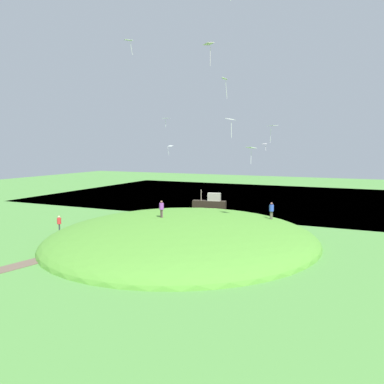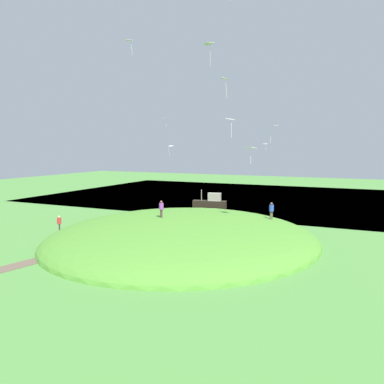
{
  "view_description": "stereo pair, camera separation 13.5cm",
  "coord_description": "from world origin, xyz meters",
  "px_view_note": "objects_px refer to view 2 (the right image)",
  "views": [
    {
      "loc": [
        44.48,
        17.65,
        9.33
      ],
      "look_at": [
        5.51,
        -0.22,
        4.35
      ],
      "focal_mm": 36.0,
      "sensor_mm": 36.0,
      "label": 1
    },
    {
      "loc": [
        44.42,
        17.78,
        9.33
      ],
      "look_at": [
        5.51,
        -0.22,
        4.35
      ],
      "focal_mm": 36.0,
      "sensor_mm": 36.0,
      "label": 2
    }
  ],
  "objects_px": {
    "kite_0": "(273,126)",
    "kite_4": "(167,119)",
    "kite_7": "(170,147)",
    "mooring_post": "(225,214)",
    "boat_on_lake": "(210,203)",
    "kite_3": "(225,80)",
    "kite_5": "(265,144)",
    "person_on_hilltop": "(271,209)",
    "kite_9": "(129,41)",
    "kite_6": "(251,148)",
    "person_watching_kites": "(59,222)",
    "kite_1": "(209,45)",
    "kite_2": "(230,120)",
    "person_with_child": "(161,207)"
  },
  "relations": [
    {
      "from": "person_watching_kites",
      "to": "kite_4",
      "type": "height_order",
      "value": "kite_4"
    },
    {
      "from": "person_watching_kites",
      "to": "kite_0",
      "type": "relative_size",
      "value": 0.79
    },
    {
      "from": "kite_5",
      "to": "person_watching_kites",
      "type": "bearing_deg",
      "value": -41.17
    },
    {
      "from": "person_on_hilltop",
      "to": "kite_9",
      "type": "relative_size",
      "value": 1.02
    },
    {
      "from": "kite_0",
      "to": "kite_9",
      "type": "height_order",
      "value": "kite_9"
    },
    {
      "from": "kite_0",
      "to": "kite_4",
      "type": "xyz_separation_m",
      "value": [
        -5.18,
        -17.27,
        1.8
      ]
    },
    {
      "from": "boat_on_lake",
      "to": "kite_7",
      "type": "relative_size",
      "value": 3.24
    },
    {
      "from": "kite_0",
      "to": "mooring_post",
      "type": "bearing_deg",
      "value": -95.48
    },
    {
      "from": "person_with_child",
      "to": "kite_7",
      "type": "xyz_separation_m",
      "value": [
        -20.47,
        -9.82,
        5.95
      ]
    },
    {
      "from": "kite_1",
      "to": "kite_2",
      "type": "height_order",
      "value": "kite_1"
    },
    {
      "from": "person_with_child",
      "to": "kite_0",
      "type": "xyz_separation_m",
      "value": [
        -13.79,
        7.63,
        8.34
      ]
    },
    {
      "from": "kite_2",
      "to": "kite_1",
      "type": "bearing_deg",
      "value": -10.35
    },
    {
      "from": "kite_1",
      "to": "kite_5",
      "type": "height_order",
      "value": "kite_1"
    },
    {
      "from": "kite_7",
      "to": "mooring_post",
      "type": "bearing_deg",
      "value": 61.63
    },
    {
      "from": "kite_4",
      "to": "mooring_post",
      "type": "height_order",
      "value": "kite_4"
    },
    {
      "from": "kite_3",
      "to": "kite_9",
      "type": "height_order",
      "value": "kite_9"
    },
    {
      "from": "mooring_post",
      "to": "kite_3",
      "type": "bearing_deg",
      "value": 18.96
    },
    {
      "from": "person_on_hilltop",
      "to": "mooring_post",
      "type": "bearing_deg",
      "value": 102.65
    },
    {
      "from": "person_with_child",
      "to": "kite_5",
      "type": "relative_size",
      "value": 1.68
    },
    {
      "from": "kite_3",
      "to": "kite_6",
      "type": "relative_size",
      "value": 1.31
    },
    {
      "from": "kite_5",
      "to": "kite_2",
      "type": "bearing_deg",
      "value": -11.18
    },
    {
      "from": "person_watching_kites",
      "to": "kite_3",
      "type": "bearing_deg",
      "value": 77.96
    },
    {
      "from": "kite_4",
      "to": "kite_7",
      "type": "height_order",
      "value": "kite_4"
    },
    {
      "from": "kite_4",
      "to": "mooring_post",
      "type": "relative_size",
      "value": 1.15
    },
    {
      "from": "kite_3",
      "to": "kite_7",
      "type": "xyz_separation_m",
      "value": [
        -15.1,
        -14.37,
        -6.72
      ]
    },
    {
      "from": "kite_1",
      "to": "kite_2",
      "type": "distance_m",
      "value": 8.51
    },
    {
      "from": "person_with_child",
      "to": "kite_7",
      "type": "bearing_deg",
      "value": -39.33
    },
    {
      "from": "kite_0",
      "to": "kite_5",
      "type": "height_order",
      "value": "kite_0"
    },
    {
      "from": "kite_6",
      "to": "kite_7",
      "type": "height_order",
      "value": "kite_7"
    },
    {
      "from": "kite_6",
      "to": "kite_9",
      "type": "distance_m",
      "value": 21.72
    },
    {
      "from": "kite_6",
      "to": "kite_1",
      "type": "bearing_deg",
      "value": -102.71
    },
    {
      "from": "kite_0",
      "to": "kite_2",
      "type": "xyz_separation_m",
      "value": [
        5.12,
        -3.56,
        0.53
      ]
    },
    {
      "from": "person_watching_kites",
      "to": "kite_0",
      "type": "distance_m",
      "value": 26.78
    },
    {
      "from": "boat_on_lake",
      "to": "kite_3",
      "type": "distance_m",
      "value": 22.98
    },
    {
      "from": "kite_1",
      "to": "boat_on_lake",
      "type": "bearing_deg",
      "value": -158.87
    },
    {
      "from": "person_on_hilltop",
      "to": "kite_4",
      "type": "bearing_deg",
      "value": 113.45
    },
    {
      "from": "kite_1",
      "to": "kite_6",
      "type": "xyz_separation_m",
      "value": [
        1.09,
        4.85,
        -10.28
      ]
    },
    {
      "from": "kite_3",
      "to": "kite_5",
      "type": "xyz_separation_m",
      "value": [
        -12.07,
        1.26,
        -6.43
      ]
    },
    {
      "from": "kite_6",
      "to": "mooring_post",
      "type": "relative_size",
      "value": 1.46
    },
    {
      "from": "person_with_child",
      "to": "person_on_hilltop",
      "type": "distance_m",
      "value": 11.7
    },
    {
      "from": "kite_3",
      "to": "kite_5",
      "type": "distance_m",
      "value": 13.74
    },
    {
      "from": "person_with_child",
      "to": "kite_4",
      "type": "distance_m",
      "value": 23.57
    },
    {
      "from": "person_watching_kites",
      "to": "kite_4",
      "type": "distance_m",
      "value": 24.38
    },
    {
      "from": "person_with_child",
      "to": "person_watching_kites",
      "type": "relative_size",
      "value": 1.0
    },
    {
      "from": "kite_2",
      "to": "kite_6",
      "type": "xyz_separation_m",
      "value": [
        5.63,
        4.02,
        -3.12
      ]
    },
    {
      "from": "boat_on_lake",
      "to": "kite_1",
      "type": "relative_size",
      "value": 2.39
    },
    {
      "from": "boat_on_lake",
      "to": "person_on_hilltop",
      "type": "xyz_separation_m",
      "value": [
        13.6,
        12.44,
        1.99
      ]
    },
    {
      "from": "mooring_post",
      "to": "kite_4",
      "type": "bearing_deg",
      "value": -112.48
    },
    {
      "from": "kite_2",
      "to": "kite_4",
      "type": "xyz_separation_m",
      "value": [
        -10.3,
        -13.71,
        1.26
      ]
    },
    {
      "from": "kite_4",
      "to": "kite_6",
      "type": "height_order",
      "value": "kite_4"
    }
  ]
}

